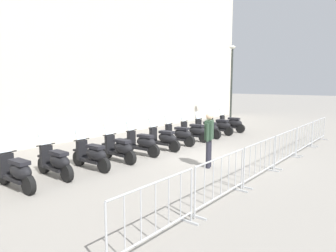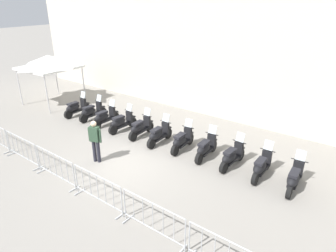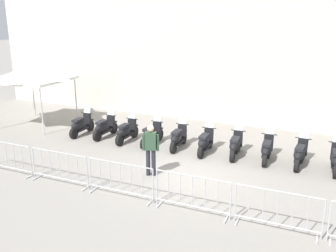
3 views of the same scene
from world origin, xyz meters
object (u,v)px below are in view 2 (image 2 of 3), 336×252
at_px(barrier_segment_4, 153,219).
at_px(motorcycle_6, 182,140).
at_px(motorcycle_2, 105,117).
at_px(motorcycle_9, 261,166).
at_px(motorcycle_10, 294,178).
at_px(motorcycle_4, 140,128).
at_px(canopy_tent, 48,62).
at_px(barrier_segment_3, 98,190).
at_px(barrier_segment_1, 22,149).
at_px(officer_near_row_end, 95,139).
at_px(motorcycle_0, 76,108).
at_px(motorcycle_5, 159,134).
at_px(motorcycle_8, 232,157).
at_px(motorcycle_7, 206,148).
at_px(motorcycle_1, 92,112).
at_px(barrier_segment_2, 56,167).
at_px(motorcycle_3, 121,122).

bearing_deg(barrier_segment_4, motorcycle_6, 112.07).
height_order(motorcycle_2, motorcycle_9, same).
relative_size(motorcycle_2, motorcycle_10, 1.00).
relative_size(motorcycle_4, canopy_tent, 0.59).
distance_m(barrier_segment_3, canopy_tent, 11.11).
xyz_separation_m(motorcycle_4, motorcycle_10, (6.88, -0.47, 0.00)).
distance_m(barrier_segment_1, barrier_segment_3, 4.41).
bearing_deg(officer_near_row_end, motorcycle_0, 147.49).
distance_m(motorcycle_4, barrier_segment_1, 4.97).
distance_m(motorcycle_0, barrier_segment_3, 8.12).
bearing_deg(motorcycle_6, motorcycle_5, -177.96).
bearing_deg(motorcycle_9, motorcycle_8, 175.77).
xyz_separation_m(motorcycle_4, motorcycle_7, (3.44, -0.16, 0.00)).
distance_m(motorcycle_1, officer_near_row_end, 4.58).
xyz_separation_m(motorcycle_2, barrier_segment_2, (2.08, -4.51, 0.07)).
height_order(motorcycle_0, barrier_segment_2, motorcycle_0).
distance_m(motorcycle_1, motorcycle_4, 3.45).
bearing_deg(barrier_segment_1, motorcycle_2, 88.42).
relative_size(motorcycle_3, motorcycle_5, 1.00).
height_order(motorcycle_2, motorcycle_6, same).
bearing_deg(motorcycle_0, motorcycle_2, -3.35).
bearing_deg(barrier_segment_2, barrier_segment_3, -3.42).
relative_size(barrier_segment_1, barrier_segment_2, 1.00).
xyz_separation_m(motorcycle_2, barrier_segment_1, (-0.12, -4.38, 0.07)).
bearing_deg(motorcycle_7, motorcycle_10, -5.13).
bearing_deg(canopy_tent, motorcycle_4, -7.00).
relative_size(barrier_segment_2, officer_near_row_end, 1.22).
xyz_separation_m(motorcycle_4, motorcycle_9, (5.73, -0.32, 0.00)).
distance_m(motorcycle_0, motorcycle_4, 4.60).
bearing_deg(motorcycle_8, motorcycle_10, -5.76).
xyz_separation_m(motorcycle_9, canopy_tent, (-13.20, 1.24, 2.06)).
relative_size(motorcycle_3, barrier_segment_4, 0.82).
height_order(motorcycle_2, motorcycle_8, same).
bearing_deg(motorcycle_6, canopy_tent, 174.06).
bearing_deg(motorcycle_4, barrier_segment_1, -119.20).
bearing_deg(barrier_segment_1, motorcycle_6, 41.92).
bearing_deg(motorcycle_3, motorcycle_9, -2.72).
distance_m(motorcycle_5, barrier_segment_3, 4.54).
distance_m(motorcycle_7, barrier_segment_2, 5.66).
distance_m(motorcycle_2, motorcycle_8, 6.89).
bearing_deg(motorcycle_10, barrier_segment_4, -122.36).
relative_size(motorcycle_6, officer_near_row_end, 0.99).
bearing_deg(motorcycle_8, motorcycle_0, 177.43).
bearing_deg(motorcycle_4, motorcycle_5, -6.97).
bearing_deg(motorcycle_8, canopy_tent, 174.54).
height_order(motorcycle_7, canopy_tent, canopy_tent).
height_order(motorcycle_6, barrier_segment_2, motorcycle_6).
distance_m(barrier_segment_1, officer_near_row_end, 2.93).
bearing_deg(officer_near_row_end, canopy_tent, 153.84).
relative_size(motorcycle_5, barrier_segment_4, 0.81).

